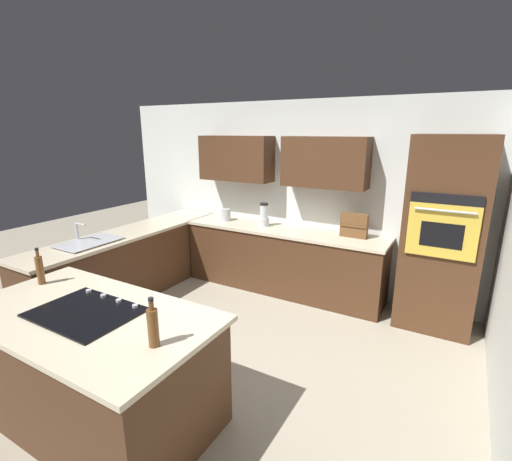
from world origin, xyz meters
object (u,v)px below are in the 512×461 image
wall_oven (443,235)px  kettle (226,215)px  spice_rack (354,225)px  second_bottle (153,326)px  blender (264,216)px  oil_bottle (40,269)px  sink_unit (88,242)px  cooktop (86,312)px

wall_oven → kettle: 2.90m
spice_rack → kettle: (1.90, 0.07, -0.06)m
spice_rack → second_bottle: 3.06m
blender → oil_bottle: oil_bottle is taller
wall_oven → second_bottle: bearing=64.4°
spice_rack → oil_bottle: size_ratio=1.01×
wall_oven → blender: bearing=-0.4°
second_bottle → blender: bearing=-74.2°
sink_unit → oil_bottle: 1.22m
blender → oil_bottle: 2.84m
sink_unit → cooktop: bearing=143.2°
kettle → oil_bottle: bearing=88.6°
wall_oven → cooktop: size_ratio=2.85×
spice_rack → wall_oven: bearing=175.2°
oil_bottle → sink_unit: bearing=-54.1°
wall_oven → sink_unit: wall_oven is taller
oil_bottle → wall_oven: bearing=-137.3°
wall_oven → oil_bottle: size_ratio=6.57×
cooktop → wall_oven: bearing=-126.9°
oil_bottle → second_bottle: 1.57m
kettle → second_bottle: 3.32m
sink_unit → kettle: (-0.78, -1.77, 0.07)m
wall_oven → blender: 2.25m
kettle → blender: bearing=180.0°
blender → sink_unit: bearing=51.0°
cooktop → spice_rack: spice_rack is taller
wall_oven → oil_bottle: (2.97, 2.74, -0.05)m
wall_oven → kettle: size_ratio=12.47×
second_bottle → kettle: bearing=-63.3°
wall_oven → sink_unit: (3.68, 1.75, -0.17)m
cooktop → kettle: (0.74, -2.90, 0.08)m
kettle → second_bottle: size_ratio=0.53×
sink_unit → kettle: sink_unit is taller
kettle → spice_rack: bearing=-177.9°
cooktop → blender: 2.90m
wall_oven → cooktop: 3.61m
blender → kettle: size_ratio=1.87×
sink_unit → spice_rack: (-2.68, -1.84, 0.13)m
sink_unit → spice_rack: spice_rack is taller
cooktop → oil_bottle: 0.83m
cooktop → spice_rack: bearing=-111.4°
wall_oven → cooktop: (2.16, 2.88, -0.18)m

